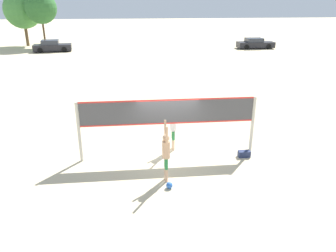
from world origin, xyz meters
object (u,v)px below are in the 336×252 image
at_px(volleyball, 169,185).
at_px(player_blocker, 173,125).
at_px(parked_car_mid, 52,46).
at_px(tree_left_cluster, 41,8).
at_px(volleyball_net, 168,117).
at_px(gear_bag, 244,154).
at_px(player_spiker, 166,151).
at_px(parked_car_near, 255,44).
at_px(tree_right_cluster, 23,10).

bearing_deg(volleyball, player_blocker, 80.73).
relative_size(parked_car_mid, tree_left_cluster, 0.67).
bearing_deg(volleyball_net, gear_bag, -6.38).
relative_size(volleyball_net, player_spiker, 3.22).
height_order(volleyball, tree_left_cluster, tree_left_cluster).
distance_m(player_spiker, parked_car_near, 35.85).
bearing_deg(parked_car_near, volleyball_net, -116.21).
height_order(player_spiker, volleyball, player_spiker).
xyz_separation_m(parked_car_near, parked_car_mid, (-26.23, 0.07, 0.02)).
distance_m(player_spiker, tree_right_cluster, 41.50).
xyz_separation_m(parked_car_near, tree_right_cluster, (-30.80, 5.81, 4.17)).
height_order(parked_car_mid, tree_left_cluster, tree_left_cluster).
bearing_deg(player_spiker, tree_right_cluster, 22.20).
bearing_deg(tree_right_cluster, tree_left_cluster, -33.89).
distance_m(volleyball, tree_right_cluster, 42.15).
relative_size(player_blocker, volleyball, 9.30).
relative_size(player_blocker, tree_left_cluster, 0.31).
height_order(parked_car_mid, tree_right_cluster, tree_right_cluster).
relative_size(gear_bag, parked_car_near, 0.10).
height_order(player_blocker, parked_car_near, player_blocker).
bearing_deg(volleyball_net, tree_left_cluster, 110.73).
bearing_deg(tree_right_cluster, gear_bag, -62.54).
bearing_deg(parked_car_mid, parked_car_near, -7.27).
distance_m(parked_car_mid, tree_left_cluster, 6.10).
relative_size(parked_car_near, parked_car_mid, 1.01).
xyz_separation_m(volleyball_net, player_blocker, (0.30, 0.70, -0.60)).
height_order(volleyball_net, volleyball, volleyball_net).
xyz_separation_m(gear_bag, tree_right_cluster, (-19.09, 36.73, 4.65)).
relative_size(player_spiker, gear_bag, 4.51).
distance_m(volleyball, gear_bag, 4.01).
relative_size(volleyball_net, parked_car_mid, 1.53).
xyz_separation_m(player_spiker, tree_right_cluster, (-15.62, 38.28, 3.59)).
height_order(player_spiker, tree_right_cluster, tree_right_cluster).
bearing_deg(player_blocker, tree_right_cluster, -155.58).
bearing_deg(parked_car_near, player_spiker, -115.26).
bearing_deg(volleyball, parked_car_mid, 108.54).
xyz_separation_m(parked_car_mid, tree_right_cluster, (-4.58, 5.74, 4.15)).
xyz_separation_m(player_spiker, parked_car_near, (15.18, 32.48, -0.58)).
height_order(player_blocker, parked_car_mid, player_blocker).
bearing_deg(player_blocker, gear_bag, 70.01).
bearing_deg(volleyball_net, player_blocker, 66.61).
bearing_deg(gear_bag, tree_left_cluster, 115.00).
bearing_deg(player_spiker, volleyball, -174.17).
bearing_deg(parked_car_mid, player_blocker, -75.92).
height_order(volleyball, parked_car_near, parked_car_near).
height_order(player_blocker, volleyball, player_blocker).
height_order(volleyball_net, player_spiker, volleyball_net).
bearing_deg(player_spiker, parked_car_mid, 18.75).
bearing_deg(gear_bag, volleyball_net, 173.62).
height_order(volleyball_net, parked_car_mid, volleyball_net).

